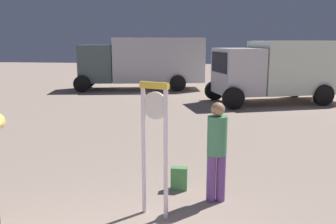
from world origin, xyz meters
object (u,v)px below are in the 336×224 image
at_px(standing_clock, 155,135).
at_px(person_near_clock, 217,147).
at_px(backpack, 179,178).
at_px(box_truck_far, 144,61).
at_px(box_truck_near, 283,68).

xyz_separation_m(standing_clock, person_near_clock, (0.97, 0.64, -0.36)).
bearing_deg(backpack, box_truck_far, 103.95).
xyz_separation_m(standing_clock, backpack, (0.28, 1.06, -1.13)).
height_order(backpack, box_truck_near, box_truck_near).
distance_m(standing_clock, backpack, 1.57).
xyz_separation_m(standing_clock, box_truck_near, (3.90, 11.39, 0.19)).
xyz_separation_m(backpack, box_truck_near, (3.62, 10.34, 1.32)).
distance_m(standing_clock, box_truck_near, 12.04).
bearing_deg(box_truck_far, backpack, -76.05).
bearing_deg(box_truck_far, standing_clock, -78.02).
bearing_deg(person_near_clock, backpack, 148.73).
height_order(person_near_clock, backpack, person_near_clock).
xyz_separation_m(box_truck_near, box_truck_far, (-7.06, 3.51, 0.08)).
height_order(person_near_clock, box_truck_near, box_truck_near).
bearing_deg(backpack, box_truck_near, 70.71).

